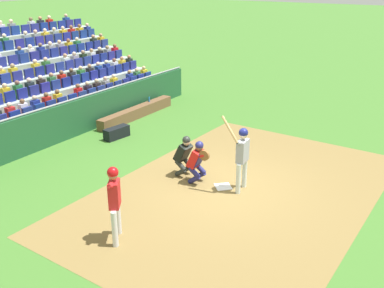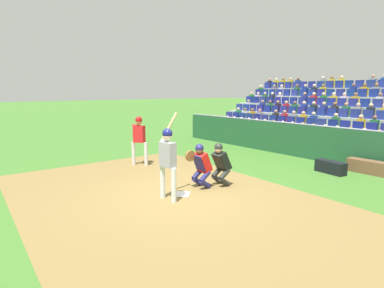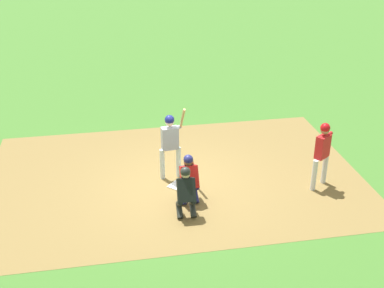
{
  "view_description": "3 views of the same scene",
  "coord_description": "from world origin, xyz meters",
  "px_view_note": "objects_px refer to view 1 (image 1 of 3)",
  "views": [
    {
      "loc": [
        9.85,
        5.23,
        5.66
      ],
      "look_at": [
        0.54,
        -0.7,
        1.34
      ],
      "focal_mm": 41.17,
      "sensor_mm": 36.0,
      "label": 1
    },
    {
      "loc": [
        -6.26,
        4.65,
        2.72
      ],
      "look_at": [
        -0.33,
        -0.1,
        1.4
      ],
      "focal_mm": 28.73,
      "sensor_mm": 36.0,
      "label": 2
    },
    {
      "loc": [
        -1.97,
        -10.94,
        6.71
      ],
      "look_at": [
        0.34,
        -0.13,
        1.26
      ],
      "focal_mm": 46.03,
      "sensor_mm": 36.0,
      "label": 3
    }
  ],
  "objects_px": {
    "equipment_duffel_bag": "(117,133)",
    "on_deck_batter": "(114,197)",
    "batter_at_plate": "(242,152)",
    "dugout_bench": "(137,112)",
    "home_plate_umpire": "(184,154)",
    "water_bottle_on_bench": "(149,99)",
    "home_plate_marker": "(223,187)",
    "catcher_crouching": "(198,159)"
  },
  "relations": [
    {
      "from": "equipment_duffel_bag",
      "to": "on_deck_batter",
      "type": "height_order",
      "value": "on_deck_batter"
    },
    {
      "from": "batter_at_plate",
      "to": "dugout_bench",
      "type": "bearing_deg",
      "value": -118.52
    },
    {
      "from": "home_plate_umpire",
      "to": "water_bottle_on_bench",
      "type": "distance_m",
      "value": 6.67
    },
    {
      "from": "on_deck_batter",
      "to": "water_bottle_on_bench",
      "type": "bearing_deg",
      "value": -146.57
    },
    {
      "from": "home_plate_marker",
      "to": "batter_at_plate",
      "type": "distance_m",
      "value": 1.23
    },
    {
      "from": "water_bottle_on_bench",
      "to": "home_plate_marker",
      "type": "bearing_deg",
      "value": 53.15
    },
    {
      "from": "batter_at_plate",
      "to": "dugout_bench",
      "type": "distance_m",
      "value": 7.59
    },
    {
      "from": "home_plate_marker",
      "to": "catcher_crouching",
      "type": "bearing_deg",
      "value": -80.54
    },
    {
      "from": "water_bottle_on_bench",
      "to": "on_deck_batter",
      "type": "xyz_separation_m",
      "value": [
        8.24,
        5.44,
        0.55
      ]
    },
    {
      "from": "home_plate_marker",
      "to": "dugout_bench",
      "type": "distance_m",
      "value": 7.17
    },
    {
      "from": "water_bottle_on_bench",
      "to": "batter_at_plate",
      "type": "bearing_deg",
      "value": 55.84
    },
    {
      "from": "home_plate_umpire",
      "to": "water_bottle_on_bench",
      "type": "bearing_deg",
      "value": -133.41
    },
    {
      "from": "equipment_duffel_bag",
      "to": "water_bottle_on_bench",
      "type": "bearing_deg",
      "value": -155.11
    },
    {
      "from": "batter_at_plate",
      "to": "equipment_duffel_bag",
      "type": "height_order",
      "value": "batter_at_plate"
    },
    {
      "from": "batter_at_plate",
      "to": "home_plate_umpire",
      "type": "distance_m",
      "value": 1.9
    },
    {
      "from": "water_bottle_on_bench",
      "to": "on_deck_batter",
      "type": "relative_size",
      "value": 0.12
    },
    {
      "from": "home_plate_umpire",
      "to": "dugout_bench",
      "type": "xyz_separation_m",
      "value": [
        -3.64,
        -4.77,
        -0.47
      ]
    },
    {
      "from": "catcher_crouching",
      "to": "equipment_duffel_bag",
      "type": "bearing_deg",
      "value": -108.91
    },
    {
      "from": "home_plate_marker",
      "to": "dugout_bench",
      "type": "xyz_separation_m",
      "value": [
        -3.71,
        -6.13,
        0.2
      ]
    },
    {
      "from": "dugout_bench",
      "to": "on_deck_batter",
      "type": "height_order",
      "value": "on_deck_batter"
    },
    {
      "from": "home_plate_marker",
      "to": "batter_at_plate",
      "type": "height_order",
      "value": "batter_at_plate"
    },
    {
      "from": "catcher_crouching",
      "to": "home_plate_umpire",
      "type": "height_order",
      "value": "catcher_crouching"
    },
    {
      "from": "dugout_bench",
      "to": "equipment_duffel_bag",
      "type": "xyz_separation_m",
      "value": [
        2.33,
        0.95,
        -0.01
      ]
    },
    {
      "from": "catcher_crouching",
      "to": "dugout_bench",
      "type": "relative_size",
      "value": 0.3
    },
    {
      "from": "home_plate_marker",
      "to": "water_bottle_on_bench",
      "type": "height_order",
      "value": "water_bottle_on_bench"
    },
    {
      "from": "on_deck_batter",
      "to": "home_plate_umpire",
      "type": "bearing_deg",
      "value": -170.75
    },
    {
      "from": "home_plate_marker",
      "to": "dugout_bench",
      "type": "bearing_deg",
      "value": -121.15
    },
    {
      "from": "dugout_bench",
      "to": "batter_at_plate",
      "type": "bearing_deg",
      "value": 61.48
    },
    {
      "from": "home_plate_marker",
      "to": "equipment_duffel_bag",
      "type": "relative_size",
      "value": 0.45
    },
    {
      "from": "home_plate_umpire",
      "to": "water_bottle_on_bench",
      "type": "height_order",
      "value": "home_plate_umpire"
    },
    {
      "from": "water_bottle_on_bench",
      "to": "on_deck_batter",
      "type": "bearing_deg",
      "value": 33.43
    },
    {
      "from": "catcher_crouching",
      "to": "dugout_bench",
      "type": "bearing_deg",
      "value": -125.59
    },
    {
      "from": "home_plate_marker",
      "to": "home_plate_umpire",
      "type": "height_order",
      "value": "home_plate_umpire"
    },
    {
      "from": "batter_at_plate",
      "to": "catcher_crouching",
      "type": "bearing_deg",
      "value": -79.4
    },
    {
      "from": "batter_at_plate",
      "to": "equipment_duffel_bag",
      "type": "bearing_deg",
      "value": -102.66
    },
    {
      "from": "catcher_crouching",
      "to": "water_bottle_on_bench",
      "type": "xyz_separation_m",
      "value": [
        -4.78,
        -5.43,
        -0.17
      ]
    },
    {
      "from": "home_plate_marker",
      "to": "catcher_crouching",
      "type": "distance_m",
      "value": 1.05
    },
    {
      "from": "dugout_bench",
      "to": "water_bottle_on_bench",
      "type": "height_order",
      "value": "water_bottle_on_bench"
    },
    {
      "from": "home_plate_umpire",
      "to": "catcher_crouching",
      "type": "bearing_deg",
      "value": 71.41
    },
    {
      "from": "water_bottle_on_bench",
      "to": "equipment_duffel_bag",
      "type": "relative_size",
      "value": 0.22
    },
    {
      "from": "home_plate_umpire",
      "to": "equipment_duffel_bag",
      "type": "bearing_deg",
      "value": -108.96
    },
    {
      "from": "equipment_duffel_bag",
      "to": "home_plate_marker",
      "type": "bearing_deg",
      "value": 82.63
    }
  ]
}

